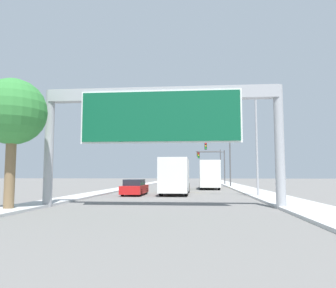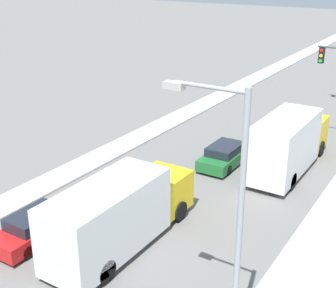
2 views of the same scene
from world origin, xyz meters
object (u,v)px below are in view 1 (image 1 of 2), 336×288
at_px(car_far_left, 181,184).
at_px(traffic_light_mid_block, 215,161).
at_px(truck_box_secondary, 175,176).
at_px(palm_tree_foreground, 13,113).
at_px(truck_box_primary, 209,175).
at_px(traffic_light_far_intersection, 213,161).
at_px(street_lamp_right, 253,133).
at_px(car_far_center, 135,188).
at_px(traffic_light_near_intersection, 222,156).
at_px(sign_gantry, 160,116).

height_order(car_far_left, traffic_light_mid_block, traffic_light_mid_block).
bearing_deg(truck_box_secondary, traffic_light_mid_block, 79.57).
relative_size(car_far_left, palm_tree_foreground, 0.69).
bearing_deg(car_far_left, truck_box_secondary, -90.00).
xyz_separation_m(traffic_light_mid_block, palm_tree_foreground, (-12.46, -42.35, 0.80)).
height_order(truck_box_primary, traffic_light_far_intersection, traffic_light_far_intersection).
xyz_separation_m(palm_tree_foreground, street_lamp_right, (13.87, 11.35, 0.26)).
bearing_deg(car_far_left, car_far_center, -106.17).
distance_m(car_far_left, street_lamp_right, 15.88).
bearing_deg(traffic_light_mid_block, traffic_light_far_intersection, 89.75).
relative_size(truck_box_secondary, traffic_light_near_intersection, 1.23).
bearing_deg(traffic_light_far_intersection, truck_box_primary, -93.68).
bearing_deg(palm_tree_foreground, traffic_light_near_intersection, 68.20).
distance_m(traffic_light_near_intersection, street_lamp_right, 21.03).
xyz_separation_m(car_far_left, palm_tree_foreground, (-7.33, -25.08, 4.29)).
height_order(sign_gantry, traffic_light_far_intersection, traffic_light_far_intersection).
height_order(car_far_center, traffic_light_near_intersection, traffic_light_near_intersection).
relative_size(truck_box_secondary, palm_tree_foreground, 1.26).
xyz_separation_m(truck_box_primary, truck_box_secondary, (-3.50, -11.82, -0.13)).
bearing_deg(traffic_light_mid_block, palm_tree_foreground, -106.40).
bearing_deg(traffic_light_near_intersection, street_lamp_right, -87.46).
height_order(traffic_light_mid_block, traffic_light_far_intersection, traffic_light_far_intersection).
relative_size(car_far_left, traffic_light_mid_block, 0.76).
bearing_deg(traffic_light_mid_block, traffic_light_near_intersection, -87.28).
relative_size(truck_box_secondary, street_lamp_right, 0.95).
height_order(car_far_center, truck_box_secondary, truck_box_secondary).
bearing_deg(palm_tree_foreground, truck_box_primary, 67.61).
bearing_deg(sign_gantry, truck_box_primary, 81.72).
bearing_deg(sign_gantry, car_far_center, 107.97).
height_order(car_far_left, truck_box_primary, truck_box_primary).
relative_size(truck_box_primary, palm_tree_foreground, 1.29).
relative_size(car_far_left, traffic_light_far_intersection, 0.67).
bearing_deg(truck_box_primary, truck_box_secondary, -106.49).
height_order(sign_gantry, street_lamp_right, street_lamp_right).
bearing_deg(truck_box_secondary, car_far_center, -157.52).
bearing_deg(street_lamp_right, sign_gantry, -125.61).
relative_size(truck_box_primary, traffic_light_mid_block, 1.42).
xyz_separation_m(truck_box_primary, traffic_light_far_intersection, (1.68, 26.07, 2.91)).
distance_m(traffic_light_mid_block, traffic_light_far_intersection, 10.01).
distance_m(truck_box_secondary, traffic_light_mid_block, 28.47).
bearing_deg(truck_box_secondary, sign_gantry, -90.00).
bearing_deg(car_far_center, traffic_light_far_intersection, 77.56).
distance_m(car_far_center, palm_tree_foreground, 14.22).
height_order(car_far_center, traffic_light_far_intersection, traffic_light_far_intersection).
height_order(truck_box_secondary, traffic_light_far_intersection, traffic_light_far_intersection).
xyz_separation_m(car_far_left, traffic_light_mid_block, (5.13, 17.27, 3.50)).
xyz_separation_m(car_far_left, car_far_center, (-3.50, -12.07, 0.02)).
distance_m(car_far_center, traffic_light_far_intersection, 40.48).
xyz_separation_m(car_far_center, palm_tree_foreground, (-3.83, -13.01, 4.28)).
height_order(traffic_light_far_intersection, palm_tree_foreground, traffic_light_far_intersection).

